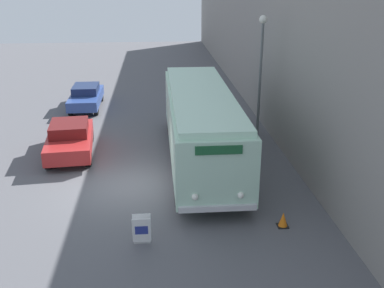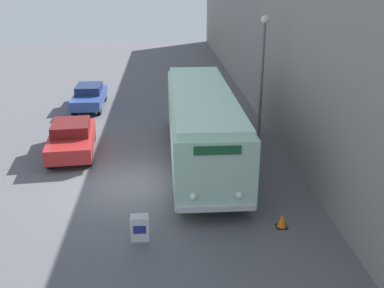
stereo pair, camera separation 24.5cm
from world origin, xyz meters
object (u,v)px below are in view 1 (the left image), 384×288
Objects in this scene: streetlamp at (261,63)px; parked_car_near at (70,139)px; traffic_cone at (283,220)px; vintage_bus at (201,122)px; sign_board at (142,230)px; parked_car_mid at (86,96)px.

streetlamp is 1.33× the size of parked_car_near.
vintage_bus is at bearing 110.28° from traffic_cone.
sign_board is at bearing -71.25° from parked_car_near.
streetlamp reaches higher than vintage_bus.
traffic_cone is at bearing -69.72° from vintage_bus.
parked_car_mid is at bearing 141.88° from streetlamp.
traffic_cone is (2.12, -5.73, -1.54)m from vintage_bus.
parked_car_mid is 9.01× the size of traffic_cone.
sign_board is at bearing -111.20° from vintage_bus.
streetlamp is 8.43m from traffic_cone.
parked_car_mid is (-0.33, 7.68, -0.03)m from parked_car_near.
parked_car_near reaches higher than traffic_cone.
sign_board reaches higher than traffic_cone.
streetlamp is at bearing 56.51° from sign_board.
vintage_bus is 4.05m from streetlamp.
parked_car_near is 9.07× the size of traffic_cone.
parked_car_mid is at bearing 103.70° from sign_board.
traffic_cone is at bearing 6.75° from sign_board.
sign_board is at bearing -123.49° from streetlamp.
parked_car_near is 1.01× the size of parked_car_mid.
streetlamp reaches higher than parked_car_mid.
streetlamp reaches higher than parked_car_near.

